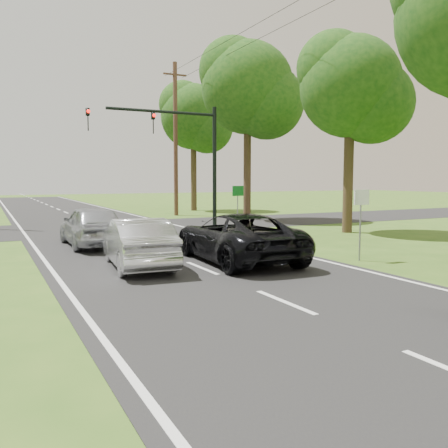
{
  "coord_description": "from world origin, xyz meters",
  "views": [
    {
      "loc": [
        -5.22,
        -7.64,
        2.44
      ],
      "look_at": [
        0.17,
        3.0,
        1.3
      ],
      "focal_mm": 38.0,
      "sensor_mm": 36.0,
      "label": 1
    }
  ],
  "objects": [
    {
      "name": "dark_suv",
      "position": [
        1.4,
        4.57,
        0.72
      ],
      "size": [
        2.6,
        5.23,
        1.42
      ],
      "primitive_type": "imported",
      "rotation": [
        0.0,
        0.0,
        3.09
      ],
      "color": "black",
      "rests_on": "road"
    },
    {
      "name": "tree_row_c",
      "position": [
        9.75,
        8.8,
        6.23
      ],
      "size": [
        4.8,
        4.65,
        8.76
      ],
      "color": "#332316",
      "rests_on": "ground"
    },
    {
      "name": "silver_sedan",
      "position": [
        -1.5,
        4.94,
        0.69
      ],
      "size": [
        1.84,
        4.23,
        1.35
      ],
      "primitive_type": "imported",
      "rotation": [
        0.0,
        0.0,
        3.04
      ],
      "color": "silver",
      "rests_on": "road"
    },
    {
      "name": "utility_pole_far",
      "position": [
        6.2,
        22.0,
        5.08
      ],
      "size": [
        1.6,
        0.28,
        10.0
      ],
      "color": "brown",
      "rests_on": "ground"
    },
    {
      "name": "road",
      "position": [
        0.0,
        10.0,
        0.01
      ],
      "size": [
        8.0,
        100.0,
        0.01
      ],
      "primitive_type": "cube",
      "color": "black",
      "rests_on": "ground"
    },
    {
      "name": "sign_white",
      "position": [
        4.7,
        2.98,
        1.6
      ],
      "size": [
        0.55,
        0.07,
        2.12
      ],
      "color": "slate",
      "rests_on": "ground"
    },
    {
      "name": "sign_green",
      "position": [
        4.9,
        10.98,
        1.6
      ],
      "size": [
        0.55,
        0.07,
        2.12
      ],
      "color": "slate",
      "rests_on": "ground"
    },
    {
      "name": "tree_row_e",
      "position": [
        9.48,
        25.78,
        6.83
      ],
      "size": [
        5.28,
        5.12,
        9.61
      ],
      "color": "#332316",
      "rests_on": "ground"
    },
    {
      "name": "cross_road",
      "position": [
        0.0,
        16.0,
        0.01
      ],
      "size": [
        60.0,
        7.0,
        0.01
      ],
      "primitive_type": "cube",
      "color": "black",
      "rests_on": "ground"
    },
    {
      "name": "silver_suv",
      "position": [
        -1.8,
        9.69,
        0.76
      ],
      "size": [
        1.81,
        4.4,
        1.49
      ],
      "primitive_type": "imported",
      "rotation": [
        0.0,
        0.0,
        3.15
      ],
      "color": "#A5A7AD",
      "rests_on": "road"
    },
    {
      "name": "ground",
      "position": [
        0.0,
        0.0,
        0.0
      ],
      "size": [
        140.0,
        140.0,
        0.0
      ],
      "primitive_type": "plane",
      "color": "#355919",
      "rests_on": "ground"
    },
    {
      "name": "tree_row_d",
      "position": [
        9.1,
        16.76,
        7.43
      ],
      "size": [
        5.76,
        5.58,
        10.45
      ],
      "color": "#332316",
      "rests_on": "ground"
    },
    {
      "name": "traffic_signal",
      "position": [
        3.34,
        14.0,
        4.14
      ],
      "size": [
        6.38,
        0.44,
        6.0
      ],
      "color": "black",
      "rests_on": "ground"
    }
  ]
}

